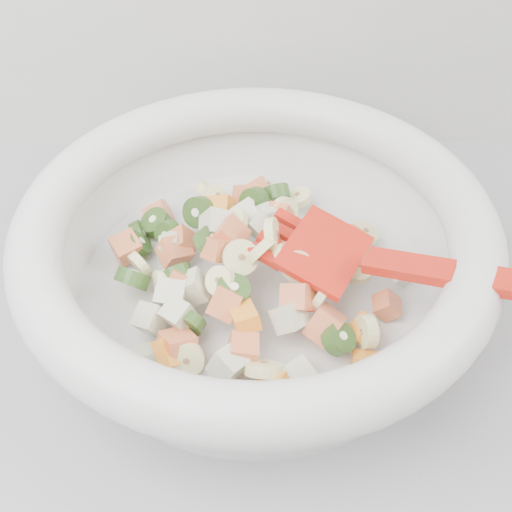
{
  "coord_description": "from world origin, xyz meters",
  "views": [
    {
      "loc": [
        0.06,
        1.15,
        1.3
      ],
      "look_at": [
        0.06,
        1.51,
        0.95
      ],
      "focal_mm": 45.0,
      "sensor_mm": 36.0,
      "label": 1
    }
  ],
  "objects": [
    {
      "name": "mixing_bowl",
      "position": [
        0.06,
        1.51,
        0.96
      ],
      "size": [
        0.46,
        0.37,
        0.13
      ],
      "color": "silver",
      "rests_on": "counter"
    }
  ]
}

